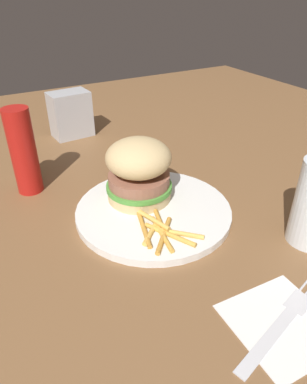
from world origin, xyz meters
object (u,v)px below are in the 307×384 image
fork (283,321)px  salt_shaker (31,162)px  ketchup_bottle (23,152)px  plate (154,211)px  napkin (282,323)px  sandwich (139,170)px  napkin_dispenser (71,114)px  fries_pile (161,230)px

fork → salt_shaker: (0.49, 0.16, 0.02)m
ketchup_bottle → salt_shaker: 0.08m
fork → plate: bearing=5.1°
fork → ketchup_bottle: bearing=22.7°
salt_shaker → ketchup_bottle: bearing=163.7°
napkin → salt_shaker: bearing=18.3°
sandwich → ketchup_bottle: ketchup_bottle is taller
napkin → ketchup_bottle: bearing=22.5°
sandwich → ketchup_bottle: bearing=48.3°
napkin → napkin_dispenser: 0.64m
napkin_dispenser → salt_shaker: (-0.15, 0.13, -0.03)m
sandwich → fork: 0.30m
fries_pile → salt_shaker: bearing=21.9°
plate → fries_pile: size_ratio=2.26×
napkin → fork: size_ratio=0.64×
plate → salt_shaker: size_ratio=4.54×
fork → napkin_dispenser: 0.64m
ketchup_bottle → fork: bearing=-157.3°
plate → sandwich: (0.04, 0.01, 0.06)m
napkin → ketchup_bottle: 0.47m
sandwich → napkin_dispenser: (0.34, 0.00, -0.01)m
fries_pile → fork: fries_pile is taller
fork → ketchup_bottle: (0.43, 0.18, 0.07)m
sandwich → napkin_dispenser: bearing=0.6°
fork → salt_shaker: size_ratio=3.11×
napkin → salt_shaker: 0.51m
plate → ketchup_bottle: bearing=41.9°
salt_shaker → napkin_dispenser: bearing=-40.5°
fork → sandwich: bearing=5.4°
fork → salt_shaker: 0.51m
fries_pile → napkin_dispenser: bearing=-1.7°
napkin → napkin_dispenser: size_ratio=1.05×
sandwich → napkin_dispenser: 0.34m
napkin_dispenser → plate: bearing=-92.7°
napkin → ketchup_bottle: (0.43, 0.18, 0.07)m
plate → fries_pile: (-0.06, 0.02, 0.01)m
plate → salt_shaker: bearing=31.2°
fork → ketchup_bottle: size_ratio=1.13×
plate → fork: 0.26m
plate → salt_shaker: (0.23, 0.14, 0.02)m
napkin_dispenser → napkin: bearing=-91.3°
napkin → fork: fork is taller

